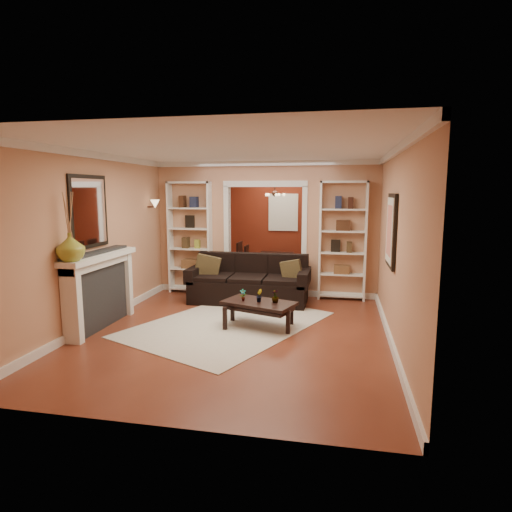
% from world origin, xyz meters
% --- Properties ---
extents(floor, '(8.00, 8.00, 0.00)m').
position_xyz_m(floor, '(0.00, 0.00, 0.00)').
color(floor, brown).
rests_on(floor, ground).
extents(ceiling, '(8.00, 8.00, 0.00)m').
position_xyz_m(ceiling, '(0.00, 0.00, 2.70)').
color(ceiling, white).
rests_on(ceiling, ground).
extents(wall_back, '(8.00, 0.00, 8.00)m').
position_xyz_m(wall_back, '(0.00, 4.00, 1.35)').
color(wall_back, tan).
rests_on(wall_back, ground).
extents(wall_front, '(8.00, 0.00, 8.00)m').
position_xyz_m(wall_front, '(0.00, -4.00, 1.35)').
color(wall_front, tan).
rests_on(wall_front, ground).
extents(wall_left, '(0.00, 8.00, 8.00)m').
position_xyz_m(wall_left, '(-2.25, 0.00, 1.35)').
color(wall_left, tan).
rests_on(wall_left, ground).
extents(wall_right, '(0.00, 8.00, 8.00)m').
position_xyz_m(wall_right, '(2.25, 0.00, 1.35)').
color(wall_right, tan).
rests_on(wall_right, ground).
extents(partition_wall, '(4.50, 0.15, 2.70)m').
position_xyz_m(partition_wall, '(0.00, 1.20, 1.35)').
color(partition_wall, tan).
rests_on(partition_wall, floor).
extents(red_back_panel, '(4.44, 0.04, 2.64)m').
position_xyz_m(red_back_panel, '(0.00, 3.97, 1.32)').
color(red_back_panel, maroon).
rests_on(red_back_panel, floor).
extents(dining_window, '(0.78, 0.03, 0.98)m').
position_xyz_m(dining_window, '(0.00, 3.93, 1.55)').
color(dining_window, '#8CA5CC').
rests_on(dining_window, wall_back).
extents(area_rug, '(3.30, 3.74, 0.01)m').
position_xyz_m(area_rug, '(-0.21, -0.99, 0.01)').
color(area_rug, beige).
rests_on(area_rug, floor).
extents(sofa, '(2.29, 0.99, 0.90)m').
position_xyz_m(sofa, '(-0.18, 0.45, 0.45)').
color(sofa, black).
rests_on(sofa, floor).
extents(pillow_left, '(0.47, 0.20, 0.46)m').
position_xyz_m(pillow_left, '(-0.99, 0.43, 0.67)').
color(pillow_left, brown).
rests_on(pillow_left, sofa).
extents(pillow_right, '(0.38, 0.16, 0.37)m').
position_xyz_m(pillow_right, '(0.63, 0.43, 0.62)').
color(pillow_right, brown).
rests_on(pillow_right, sofa).
extents(coffee_table, '(1.22, 0.91, 0.41)m').
position_xyz_m(coffee_table, '(0.30, -1.03, 0.21)').
color(coffee_table, black).
rests_on(coffee_table, floor).
extents(plant_left, '(0.12, 0.10, 0.19)m').
position_xyz_m(plant_left, '(0.04, -1.03, 0.51)').
color(plant_left, '#336626').
rests_on(plant_left, coffee_table).
extents(plant_center, '(0.10, 0.12, 0.19)m').
position_xyz_m(plant_center, '(0.30, -1.03, 0.51)').
color(plant_center, '#336626').
rests_on(plant_center, coffee_table).
extents(plant_right, '(0.16, 0.16, 0.20)m').
position_xyz_m(plant_right, '(0.55, -1.03, 0.51)').
color(plant_right, '#336626').
rests_on(plant_right, coffee_table).
extents(bookshelf_left, '(0.90, 0.30, 2.30)m').
position_xyz_m(bookshelf_left, '(-1.55, 1.03, 1.15)').
color(bookshelf_left, white).
rests_on(bookshelf_left, floor).
extents(bookshelf_right, '(0.90, 0.30, 2.30)m').
position_xyz_m(bookshelf_right, '(1.55, 1.03, 1.15)').
color(bookshelf_right, white).
rests_on(bookshelf_right, floor).
extents(fireplace, '(0.32, 1.70, 1.16)m').
position_xyz_m(fireplace, '(-2.09, -1.50, 0.58)').
color(fireplace, white).
rests_on(fireplace, floor).
extents(vase, '(0.44, 0.44, 0.39)m').
position_xyz_m(vase, '(-2.09, -2.20, 1.36)').
color(vase, '#969F33').
rests_on(vase, fireplace).
extents(mirror, '(0.03, 0.95, 1.10)m').
position_xyz_m(mirror, '(-2.23, -1.50, 1.80)').
color(mirror, silver).
rests_on(mirror, wall_left).
extents(wall_sconce, '(0.18, 0.18, 0.22)m').
position_xyz_m(wall_sconce, '(-2.15, 0.55, 1.83)').
color(wall_sconce, '#FFE0A5').
rests_on(wall_sconce, wall_left).
extents(framed_art, '(0.04, 0.85, 1.05)m').
position_xyz_m(framed_art, '(2.21, -1.00, 1.55)').
color(framed_art, black).
rests_on(framed_art, wall_right).
extents(dining_table, '(1.56, 0.87, 0.55)m').
position_xyz_m(dining_table, '(-0.06, 2.82, 0.27)').
color(dining_table, black).
rests_on(dining_table, floor).
extents(dining_chair_nw, '(0.54, 0.54, 0.93)m').
position_xyz_m(dining_chair_nw, '(-0.61, 2.52, 0.46)').
color(dining_chair_nw, black).
rests_on(dining_chair_nw, floor).
extents(dining_chair_ne, '(0.49, 0.49, 0.85)m').
position_xyz_m(dining_chair_ne, '(0.49, 2.52, 0.42)').
color(dining_chair_ne, black).
rests_on(dining_chair_ne, floor).
extents(dining_chair_sw, '(0.44, 0.44, 0.77)m').
position_xyz_m(dining_chair_sw, '(-0.61, 3.12, 0.38)').
color(dining_chair_sw, black).
rests_on(dining_chair_sw, floor).
extents(dining_chair_se, '(0.45, 0.45, 0.84)m').
position_xyz_m(dining_chair_se, '(0.49, 3.12, 0.42)').
color(dining_chair_se, black).
rests_on(dining_chair_se, floor).
extents(chandelier, '(0.50, 0.50, 0.30)m').
position_xyz_m(chandelier, '(0.00, 2.70, 2.02)').
color(chandelier, '#3C231B').
rests_on(chandelier, ceiling).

